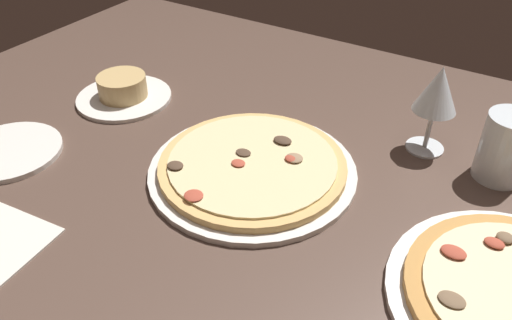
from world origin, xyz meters
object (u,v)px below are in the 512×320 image
water_glass (504,152)px  side_plate (9,151)px  ramekin_on_saucer (123,91)px  wine_glass_far (438,92)px  pizza_main (251,168)px

water_glass → side_plate: size_ratio=0.63×
ramekin_on_saucer → water_glass: (66.79, 13.09, 2.77)cm
side_plate → ramekin_on_saucer: bearing=81.7°
wine_glass_far → side_plate: bearing=-146.8°
pizza_main → wine_glass_far: 31.59cm
wine_glass_far → water_glass: size_ratio=1.39×
wine_glass_far → side_plate: (-58.39, -38.14, -10.32)cm
wine_glass_far → water_glass: bearing=-6.9°
pizza_main → wine_glass_far: size_ratio=2.17×
ramekin_on_saucer → water_glass: bearing=11.1°
ramekin_on_saucer → water_glass: size_ratio=1.68×
ramekin_on_saucer → side_plate: (-3.43, -23.61, -1.40)cm
pizza_main → wine_glass_far: (21.06, 21.52, 9.55)cm
ramekin_on_saucer → side_plate: 23.90cm
water_glass → ramekin_on_saucer: bearing=-168.9°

